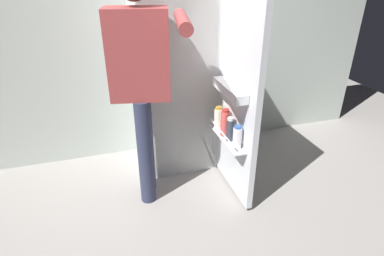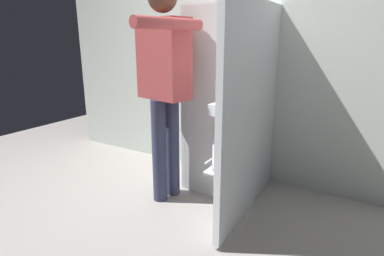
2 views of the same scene
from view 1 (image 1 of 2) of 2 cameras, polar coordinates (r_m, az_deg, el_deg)
name	(u,v)px [view 1 (image 1 of 2)]	position (r m, az deg, el deg)	size (l,w,h in m)	color
ground_plane	(191,189)	(2.81, -0.14, -10.88)	(6.86, 6.86, 0.00)	gray
kitchen_wall	(164,28)	(3.10, -5.08, 17.29)	(4.40, 0.10, 2.42)	beige
refrigerator	(178,83)	(2.84, -2.47, 8.04)	(0.70, 1.21, 1.61)	silver
person	(141,73)	(2.30, -8.99, 9.67)	(0.57, 0.80, 1.74)	#2D334C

